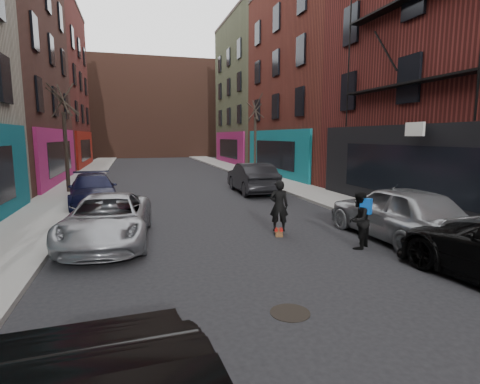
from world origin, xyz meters
TOP-DOWN VIEW (x-y plane):
  - sidewalk_left at (-6.25, 30.00)m, footprint 2.50×84.00m
  - sidewalk_right at (6.25, 30.00)m, footprint 2.50×84.00m
  - buildings_right at (13.50, 16.00)m, footprint 12.00×56.00m
  - building_far at (0.00, 56.00)m, footprint 40.00×10.00m
  - tree_left_far at (-6.20, 18.00)m, footprint 2.00×2.00m
  - tree_right_far at (6.20, 24.00)m, footprint 2.00×2.00m
  - parked_left_far at (-3.61, 7.73)m, footprint 2.68×5.13m
  - parked_left_end at (-4.60, 14.01)m, footprint 2.50×5.01m
  - parked_right_far at (4.60, 5.68)m, footprint 2.05×4.91m
  - parked_right_end at (3.34, 15.82)m, footprint 1.89×4.99m
  - skateboard at (1.47, 7.25)m, footprint 0.46×0.83m
  - skateboarder at (1.47, 7.25)m, footprint 0.68×0.55m
  - pedestrian at (3.00, 5.25)m, footprint 0.96×0.92m
  - manhole at (-0.32, 2.23)m, footprint 0.73×0.73m

SIDE VIEW (x-z plane):
  - manhole at x=-0.32m, z-range 0.00..0.01m
  - skateboard at x=1.47m, z-range 0.00..0.10m
  - sidewalk_left at x=-6.25m, z-range 0.00..0.13m
  - sidewalk_right at x=6.25m, z-range 0.00..0.13m
  - parked_left_far at x=-3.61m, z-range 0.00..1.38m
  - parked_left_end at x=-4.60m, z-range 0.00..1.40m
  - pedestrian at x=3.00m, z-range 0.01..1.57m
  - parked_right_end at x=3.34m, z-range 0.00..1.62m
  - parked_right_far at x=4.60m, z-range 0.00..1.66m
  - skateboarder at x=1.47m, z-range 0.10..1.70m
  - tree_left_far at x=-6.20m, z-range 0.13..6.63m
  - tree_right_far at x=6.20m, z-range 0.13..6.93m
  - building_far at x=0.00m, z-range 0.00..14.00m
  - buildings_right at x=13.50m, z-range 0.00..16.00m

